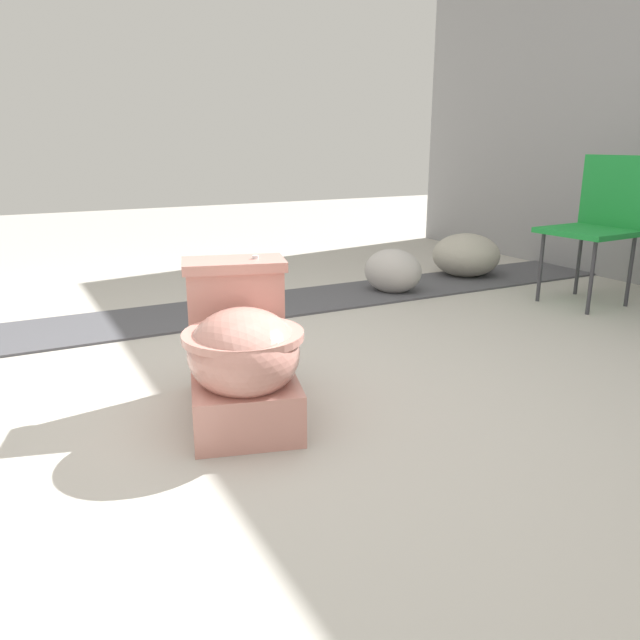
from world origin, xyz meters
TOP-DOWN VIEW (x-y plane):
  - ground_plane at (0.00, 0.00)m, footprint 14.00×14.00m
  - gravel_strip at (-1.31, 0.50)m, footprint 0.56×8.00m
  - toilet at (0.01, -0.13)m, footprint 0.71×0.53m
  - folding_chair_left at (-0.53, 2.25)m, footprint 0.47×0.47m
  - boulder_near at (-1.43, 2.05)m, footprint 0.65×0.65m
  - boulder_far at (-1.25, 1.33)m, footprint 0.45×0.44m

SIDE VIEW (x-z plane):
  - ground_plane at x=0.00m, z-range 0.00..0.00m
  - gravel_strip at x=-1.31m, z-range 0.00..0.01m
  - boulder_far at x=-1.25m, z-range 0.00..0.28m
  - boulder_near at x=-1.43m, z-range 0.00..0.30m
  - toilet at x=0.01m, z-range -0.04..0.48m
  - folding_chair_left at x=-0.53m, z-range 0.09..0.93m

